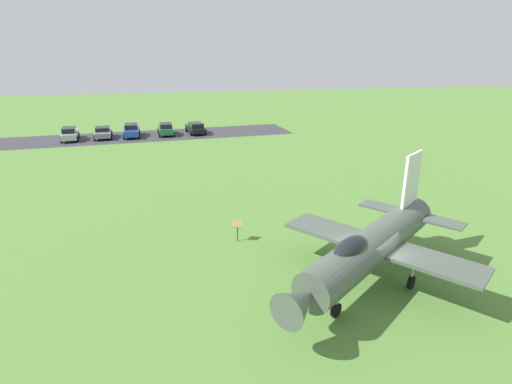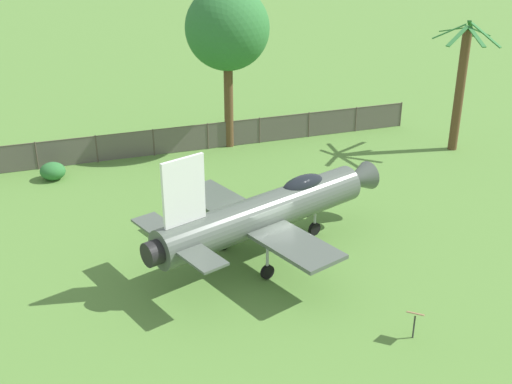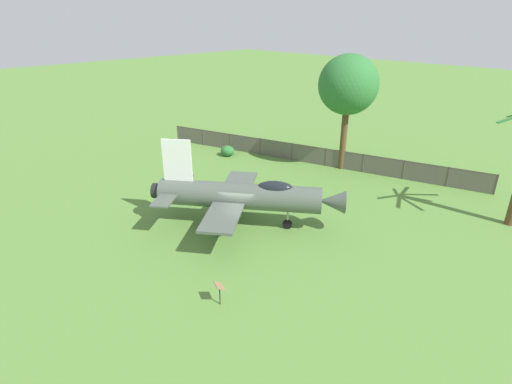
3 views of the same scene
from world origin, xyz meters
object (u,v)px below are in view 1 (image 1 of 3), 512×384
Objects in this scene: display_jet at (370,247)px; parked_car_black at (196,128)px; parked_car_green at (166,129)px; parked_car_blue at (131,130)px; info_plaque at (237,227)px; parked_car_gray at (103,132)px; parked_car_silver at (70,134)px.

display_jet is 2.27× the size of parked_car_black.
parked_car_green is at bearing -114.77° from display_jet.
parked_car_blue reaches higher than parked_car_black.
parked_car_black is at bearing 90.58° from parked_car_blue.
display_jet is at bearing 178.77° from parked_car_black.
parked_car_black is 1.05× the size of parked_car_blue.
info_plaque is at bearing 171.75° from parked_car_black.
info_plaque is 34.17m from parked_car_gray.
display_jet is 2.37× the size of parked_car_blue.
display_jet is 42.69m from parked_car_silver.
parked_car_black is at bearing -1.88° from info_plaque.
parked_car_gray is at bearing -87.84° from parked_car_blue.
display_jet reaches higher than parked_car_blue.
parked_car_silver is at bearing -99.39° from display_jet.
parked_car_gray is at bearing -104.27° from display_jet.
parked_car_green is (32.76, 2.78, -0.06)m from info_plaque.
parked_car_silver reaches higher than parked_car_gray.
info_plaque is (6.15, 4.60, -1.23)m from display_jet.
parked_car_black is 1.12× the size of parked_car_green.
parked_car_blue is 0.99× the size of parked_car_silver.
parked_car_green is at bearing 88.05° from parked_car_gray.
parked_car_black is (32.94, -1.08, -0.11)m from info_plaque.
info_plaque is 33.47m from parked_car_blue.
parked_car_silver is at bearing 86.51° from parked_car_black.
display_jet reaches higher than info_plaque.
parked_car_green is at bearing 4.86° from info_plaque.
parked_car_green is 1.03× the size of parked_car_gray.
parked_car_black is 3.87m from parked_car_green.
info_plaque is 0.24× the size of parked_car_silver.
parked_car_blue reaches higher than info_plaque.
parked_car_blue is (-0.22, 8.11, 0.06)m from parked_car_black.
info_plaque is 32.88m from parked_car_green.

